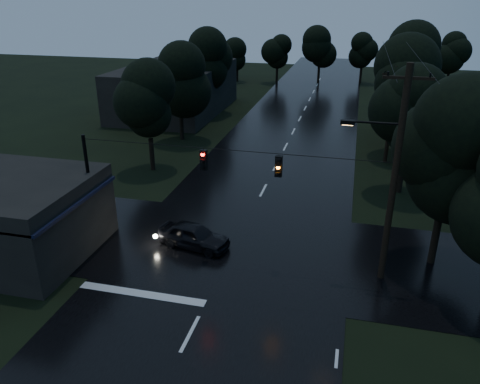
% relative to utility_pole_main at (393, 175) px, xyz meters
% --- Properties ---
extents(main_road, '(12.00, 120.00, 0.02)m').
position_rel_utility_pole_main_xyz_m(main_road, '(-7.41, 19.00, -5.26)').
color(main_road, black).
rests_on(main_road, ground).
extents(cross_street, '(60.00, 9.00, 0.02)m').
position_rel_utility_pole_main_xyz_m(cross_street, '(-7.41, 1.00, -5.26)').
color(cross_street, black).
rests_on(cross_street, ground).
extents(building_far_right, '(10.00, 14.00, 4.40)m').
position_rel_utility_pole_main_xyz_m(building_far_right, '(6.59, 23.00, -3.06)').
color(building_far_right, black).
rests_on(building_far_right, ground).
extents(building_far_left, '(10.00, 16.00, 5.00)m').
position_rel_utility_pole_main_xyz_m(building_far_left, '(-21.41, 29.00, -2.76)').
color(building_far_left, black).
rests_on(building_far_left, ground).
extents(utility_pole_main, '(3.50, 0.30, 10.00)m').
position_rel_utility_pole_main_xyz_m(utility_pole_main, '(0.00, 0.00, 0.00)').
color(utility_pole_main, black).
rests_on(utility_pole_main, ground).
extents(utility_pole_far, '(2.00, 0.30, 7.50)m').
position_rel_utility_pole_main_xyz_m(utility_pole_far, '(0.89, 17.00, -1.38)').
color(utility_pole_far, black).
rests_on(utility_pole_far, ground).
extents(anchor_pole_left, '(0.18, 0.18, 6.00)m').
position_rel_utility_pole_main_xyz_m(anchor_pole_left, '(-14.91, 0.00, -2.26)').
color(anchor_pole_left, black).
rests_on(anchor_pole_left, ground).
extents(span_signals, '(15.00, 0.37, 1.12)m').
position_rel_utility_pole_main_xyz_m(span_signals, '(-6.85, -0.01, -0.01)').
color(span_signals, black).
rests_on(span_signals, ground).
extents(tree_corner_near, '(4.48, 4.48, 9.44)m').
position_rel_utility_pole_main_xyz_m(tree_corner_near, '(2.59, 2.00, 0.74)').
color(tree_corner_near, black).
rests_on(tree_corner_near, ground).
extents(tree_left_a, '(3.92, 3.92, 8.26)m').
position_rel_utility_pole_main_xyz_m(tree_left_a, '(-16.41, 11.00, -0.02)').
color(tree_left_a, black).
rests_on(tree_left_a, ground).
extents(tree_left_b, '(4.20, 4.20, 8.85)m').
position_rel_utility_pole_main_xyz_m(tree_left_b, '(-17.01, 19.00, 0.36)').
color(tree_left_b, black).
rests_on(tree_left_b, ground).
extents(tree_left_c, '(4.48, 4.48, 9.44)m').
position_rel_utility_pole_main_xyz_m(tree_left_c, '(-17.61, 29.00, 0.74)').
color(tree_left_c, black).
rests_on(tree_left_c, ground).
extents(tree_right_a, '(4.20, 4.20, 8.85)m').
position_rel_utility_pole_main_xyz_m(tree_right_a, '(1.59, 11.00, 0.36)').
color(tree_right_a, black).
rests_on(tree_right_a, ground).
extents(tree_right_b, '(4.48, 4.48, 9.44)m').
position_rel_utility_pole_main_xyz_m(tree_right_b, '(2.19, 19.00, 0.74)').
color(tree_right_b, black).
rests_on(tree_right_b, ground).
extents(tree_right_c, '(4.76, 4.76, 10.03)m').
position_rel_utility_pole_main_xyz_m(tree_right_c, '(2.79, 29.00, 1.11)').
color(tree_right_c, black).
rests_on(tree_right_c, ground).
extents(car, '(4.13, 2.29, 1.33)m').
position_rel_utility_pole_main_xyz_m(car, '(-9.51, 0.64, -4.59)').
color(car, black).
rests_on(car, ground).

